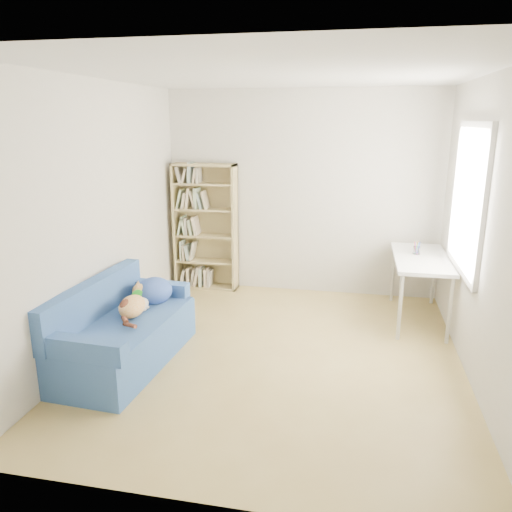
{
  "coord_description": "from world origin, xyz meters",
  "views": [
    {
      "loc": [
        0.7,
        -4.37,
        2.23
      ],
      "look_at": [
        -0.3,
        0.53,
        0.85
      ],
      "focal_mm": 35.0,
      "sensor_mm": 36.0,
      "label": 1
    }
  ],
  "objects": [
    {
      "name": "ground",
      "position": [
        0.0,
        0.0,
        0.0
      ],
      "size": [
        4.0,
        4.0,
        0.0
      ],
      "primitive_type": "plane",
      "color": "#A38949",
      "rests_on": "ground"
    },
    {
      "name": "room_shell",
      "position": [
        0.1,
        0.03,
        1.64
      ],
      "size": [
        3.54,
        4.04,
        2.62
      ],
      "color": "silver",
      "rests_on": "ground"
    },
    {
      "name": "sofa",
      "position": [
        -1.38,
        -0.38,
        0.31
      ],
      "size": [
        0.86,
        1.64,
        0.79
      ],
      "rotation": [
        0.0,
        0.0,
        -0.06
      ],
      "color": "navy",
      "rests_on": "ground"
    },
    {
      "name": "bookshelf",
      "position": [
        -1.26,
        1.85,
        0.77
      ],
      "size": [
        0.84,
        0.26,
        1.68
      ],
      "color": "tan",
      "rests_on": "ground"
    },
    {
      "name": "desk",
      "position": [
        1.44,
        1.22,
        0.68
      ],
      "size": [
        0.59,
        1.28,
        0.75
      ],
      "color": "white",
      "rests_on": "ground"
    },
    {
      "name": "pen_cup",
      "position": [
        1.39,
        1.33,
        0.81
      ],
      "size": [
        0.08,
        0.08,
        0.15
      ],
      "color": "white",
      "rests_on": "desk"
    }
  ]
}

